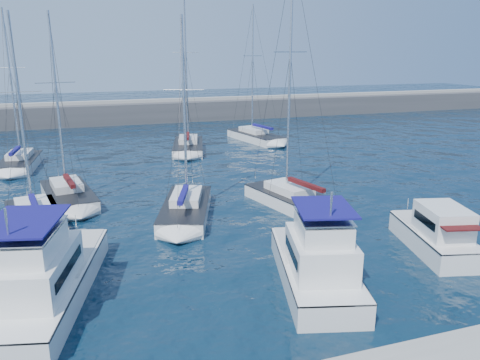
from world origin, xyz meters
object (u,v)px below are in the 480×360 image
object	(u,v)px
sailboat_mid_a	(35,219)
sailboat_mid_c	(186,209)
motor_yacht_stbd_inner	(317,264)
sailboat_mid_b	(68,196)
motor_yacht_port_inner	(40,280)
sailboat_back_c	(256,136)
sailboat_back_b	(188,146)
sailboat_mid_d	(293,199)
sailboat_back_a	(20,163)
motor_yacht_stbd_outer	(436,236)

from	to	relation	value
sailboat_mid_a	sailboat_mid_c	bearing A→B (deg)	-16.88
motor_yacht_stbd_inner	sailboat_mid_b	size ratio (longest dim) A/B	0.65
motor_yacht_port_inner	sailboat_mid_b	distance (m)	14.82
sailboat_back_c	sailboat_back_b	bearing A→B (deg)	-172.56
sailboat_back_b	sailboat_mid_a	bearing A→B (deg)	-112.17
sailboat_mid_b	sailboat_mid_d	size ratio (longest dim) A/B	0.80
motor_yacht_port_inner	sailboat_back_a	size ratio (longest dim) A/B	0.74
sailboat_back_c	motor_yacht_port_inner	bearing A→B (deg)	-136.66
motor_yacht_port_inner	sailboat_back_c	bearing A→B (deg)	69.83
motor_yacht_stbd_outer	sailboat_mid_b	size ratio (longest dim) A/B	0.50
sailboat_mid_b	sailboat_mid_c	distance (m)	9.48
sailboat_back_b	sailboat_back_c	xyz separation A→B (m)	(9.24, 3.41, -0.01)
motor_yacht_port_inner	sailboat_mid_a	distance (m)	10.29
sailboat_mid_b	sailboat_back_a	bearing A→B (deg)	100.18
motor_yacht_stbd_inner	sailboat_back_a	bearing A→B (deg)	133.40
sailboat_mid_a	sailboat_mid_d	bearing A→B (deg)	-15.28
sailboat_back_b	sailboat_back_c	bearing A→B (deg)	33.92
motor_yacht_port_inner	sailboat_back_a	bearing A→B (deg)	111.62
motor_yacht_stbd_inner	sailboat_mid_b	distance (m)	20.65
motor_yacht_stbd_inner	sailboat_back_b	size ratio (longest dim) A/B	0.52
motor_yacht_stbd_outer	sailboat_mid_a	world-z (taller)	sailboat_mid_a
sailboat_mid_b	sailboat_mid_c	size ratio (longest dim) A/B	1.03
sailboat_back_c	sailboat_back_a	bearing A→B (deg)	-179.81
sailboat_mid_b	sailboat_back_a	distance (m)	13.27
sailboat_mid_a	sailboat_back_b	distance (m)	24.22
motor_yacht_port_inner	motor_yacht_stbd_inner	bearing A→B (deg)	2.55
motor_yacht_port_inner	motor_yacht_stbd_outer	distance (m)	20.40
sailboat_back_b	motor_yacht_stbd_outer	bearing A→B (deg)	-62.94
motor_yacht_stbd_outer	sailboat_mid_b	distance (m)	25.08
sailboat_mid_b	sailboat_back_b	distance (m)	19.42
sailboat_back_b	sailboat_mid_b	bearing A→B (deg)	-115.48
sailboat_mid_a	sailboat_mid_d	world-z (taller)	sailboat_mid_d
sailboat_back_a	motor_yacht_port_inner	bearing A→B (deg)	-76.90
motor_yacht_stbd_inner	sailboat_mid_a	xyz separation A→B (m)	(-13.35, 12.61, -0.62)
motor_yacht_stbd_inner	motor_yacht_stbd_outer	bearing A→B (deg)	25.49
sailboat_mid_c	sailboat_mid_b	bearing A→B (deg)	161.47
sailboat_mid_a	sailboat_back_a	distance (m)	17.23
sailboat_back_a	sailboat_back_c	distance (m)	26.79
sailboat_back_a	sailboat_back_c	bearing A→B (deg)	18.14
motor_yacht_port_inner	sailboat_back_c	world-z (taller)	sailboat_back_c
motor_yacht_stbd_outer	motor_yacht_stbd_inner	bearing A→B (deg)	-155.87
sailboat_mid_a	sailboat_back_a	xyz separation A→B (m)	(-2.68, 17.02, 0.02)
motor_yacht_port_inner	sailboat_mid_d	bearing A→B (deg)	42.18
motor_yacht_stbd_outer	sailboat_back_b	bearing A→B (deg)	117.02
sailboat_mid_b	sailboat_mid_d	xyz separation A→B (m)	(15.32, -6.03, 0.04)
sailboat_mid_b	sailboat_back_c	xyz separation A→B (m)	(21.49, 18.46, 0.02)
motor_yacht_stbd_outer	sailboat_mid_c	xyz separation A→B (m)	(-11.96, 10.03, -0.43)
sailboat_back_b	sailboat_back_c	size ratio (longest dim) A/B	1.04
sailboat_mid_a	sailboat_mid_b	world-z (taller)	sailboat_mid_b
sailboat_mid_b	sailboat_mid_a	bearing A→B (deg)	-122.94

